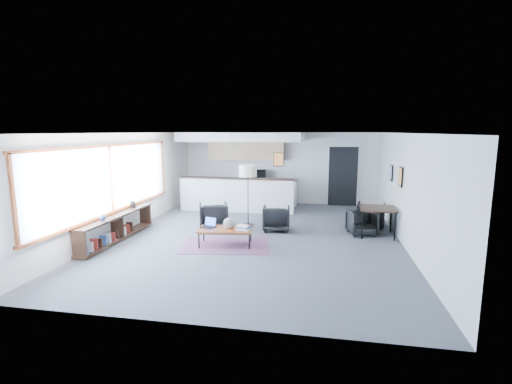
% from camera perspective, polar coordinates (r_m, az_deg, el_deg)
% --- Properties ---
extents(room, '(7.02, 9.02, 2.62)m').
position_cam_1_polar(room, '(9.27, 0.23, 1.00)').
color(room, '#48484A').
rests_on(room, ground).
extents(window, '(0.10, 5.95, 1.66)m').
position_cam_1_polar(window, '(9.66, -21.46, 1.61)').
color(window, '#8CBFFF').
rests_on(window, room).
extents(console, '(0.35, 3.00, 0.80)m').
position_cam_1_polar(console, '(9.65, -20.70, -5.17)').
color(console, black).
rests_on(console, floor).
extents(kitchenette, '(4.20, 1.96, 2.60)m').
position_cam_1_polar(kitchenette, '(13.10, -2.08, 3.80)').
color(kitchenette, white).
rests_on(kitchenette, floor).
extents(doorway, '(1.10, 0.12, 2.15)m').
position_cam_1_polar(doorway, '(13.56, 13.21, 2.45)').
color(doorway, black).
rests_on(doorway, room).
extents(track_light, '(1.60, 0.07, 0.15)m').
position_cam_1_polar(track_light, '(11.44, -0.75, 8.76)').
color(track_light, silver).
rests_on(track_light, room).
extents(wall_art_lower, '(0.03, 0.38, 0.48)m').
position_cam_1_polar(wall_art_lower, '(9.67, 21.37, 2.20)').
color(wall_art_lower, black).
rests_on(wall_art_lower, room).
extents(wall_art_upper, '(0.03, 0.34, 0.44)m').
position_cam_1_polar(wall_art_upper, '(10.94, 20.09, 2.77)').
color(wall_art_upper, black).
rests_on(wall_art_upper, room).
extents(kilim_rug, '(2.19, 1.66, 0.01)m').
position_cam_1_polar(kilim_rug, '(8.80, -4.67, -8.14)').
color(kilim_rug, '#572F44').
rests_on(kilim_rug, floor).
extents(coffee_table, '(1.32, 0.82, 0.40)m').
position_cam_1_polar(coffee_table, '(8.70, -4.70, -5.83)').
color(coffee_table, brown).
rests_on(coffee_table, floor).
extents(laptop, '(0.38, 0.35, 0.23)m').
position_cam_1_polar(laptop, '(8.85, -7.20, -4.96)').
color(laptop, black).
rests_on(laptop, coffee_table).
extents(ceramic_pot, '(0.26, 0.26, 0.26)m').
position_cam_1_polar(ceramic_pot, '(8.63, -4.21, -4.83)').
color(ceramic_pot, gray).
rests_on(ceramic_pot, coffee_table).
extents(book_stack, '(0.38, 0.34, 0.10)m').
position_cam_1_polar(book_stack, '(8.58, -1.93, -5.49)').
color(book_stack, silver).
rests_on(book_stack, coffee_table).
extents(coaster, '(0.11, 0.11, 0.01)m').
position_cam_1_polar(coaster, '(8.48, -4.07, -5.98)').
color(coaster, '#E5590C').
rests_on(coaster, coffee_table).
extents(armchair_left, '(0.94, 0.91, 0.77)m').
position_cam_1_polar(armchair_left, '(10.26, -6.57, -3.43)').
color(armchair_left, black).
rests_on(armchair_left, floor).
extents(armchair_right, '(0.77, 0.73, 0.73)m').
position_cam_1_polar(armchair_right, '(9.97, 3.14, -3.89)').
color(armchair_right, black).
rests_on(armchair_right, floor).
extents(floor_lamp, '(0.53, 0.53, 1.72)m').
position_cam_1_polar(floor_lamp, '(10.32, -1.24, 2.93)').
color(floor_lamp, black).
rests_on(floor_lamp, floor).
extents(dining_table, '(0.89, 0.89, 0.73)m').
position_cam_1_polar(dining_table, '(9.90, 18.21, -2.66)').
color(dining_table, black).
rests_on(dining_table, floor).
extents(dining_chair_near, '(0.68, 0.65, 0.59)m').
position_cam_1_polar(dining_chair_near, '(9.98, 15.99, -4.65)').
color(dining_chair_near, black).
rests_on(dining_chair_near, floor).
extents(dining_chair_far, '(0.70, 0.66, 0.64)m').
position_cam_1_polar(dining_chair_far, '(10.81, 17.24, -3.52)').
color(dining_chair_far, black).
rests_on(dining_chair_far, floor).
extents(microwave, '(0.61, 0.37, 0.39)m').
position_cam_1_polar(microwave, '(13.47, 0.25, 2.88)').
color(microwave, black).
rests_on(microwave, kitchenette).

